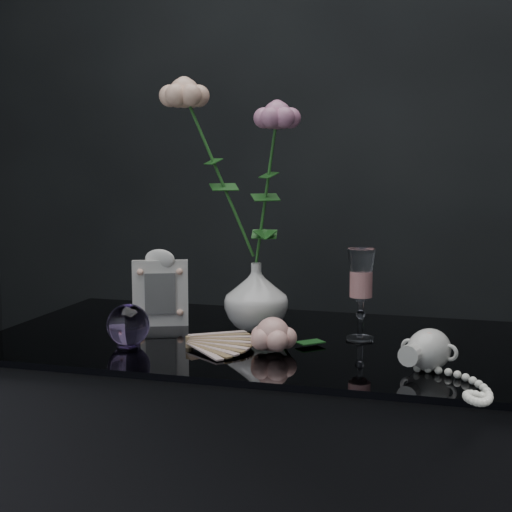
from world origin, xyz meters
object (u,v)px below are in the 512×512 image
(wine_glass, at_px, (361,295))
(pearl_jar, at_px, (429,348))
(loose_rose, at_px, (273,335))
(paperweight, at_px, (128,325))
(picture_frame, at_px, (160,288))
(vase, at_px, (256,296))

(wine_glass, bearing_deg, pearl_jar, -51.25)
(wine_glass, distance_m, loose_rose, 0.20)
(wine_glass, distance_m, paperweight, 0.44)
(picture_frame, relative_size, pearl_jar, 0.63)
(vase, height_order, paperweight, vase)
(vase, height_order, loose_rose, vase)
(pearl_jar, bearing_deg, loose_rose, -171.01)
(vase, xyz_separation_m, loose_rose, (0.08, -0.17, -0.04))
(picture_frame, relative_size, paperweight, 2.01)
(wine_glass, bearing_deg, picture_frame, 178.51)
(loose_rose, distance_m, pearl_jar, 0.28)
(picture_frame, xyz_separation_m, loose_rose, (0.28, -0.15, -0.05))
(paperweight, height_order, pearl_jar, paperweight)
(paperweight, bearing_deg, vase, 47.60)
(vase, height_order, picture_frame, picture_frame)
(paperweight, distance_m, pearl_jar, 0.55)
(wine_glass, xyz_separation_m, loose_rose, (-0.14, -0.14, -0.06))
(wine_glass, bearing_deg, paperweight, -157.27)
(picture_frame, bearing_deg, loose_rose, -49.20)
(vase, xyz_separation_m, pearl_jar, (0.36, -0.21, -0.03))
(wine_glass, bearing_deg, vase, 170.82)
(wine_glass, xyz_separation_m, paperweight, (-0.41, -0.17, -0.05))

